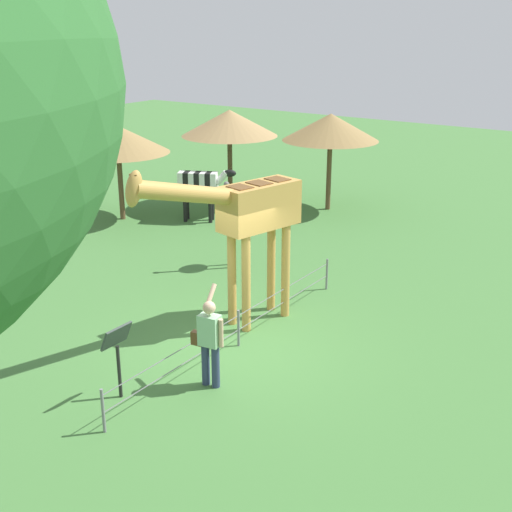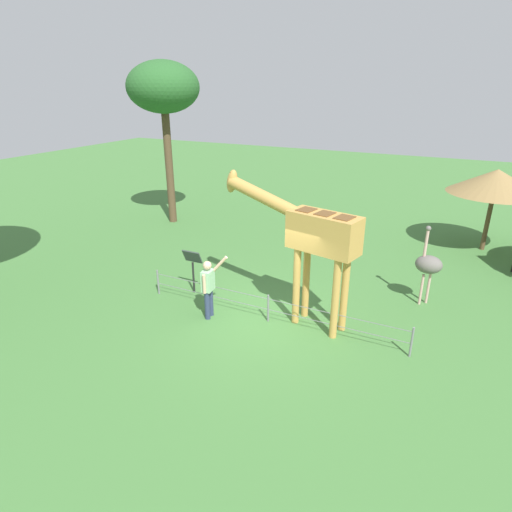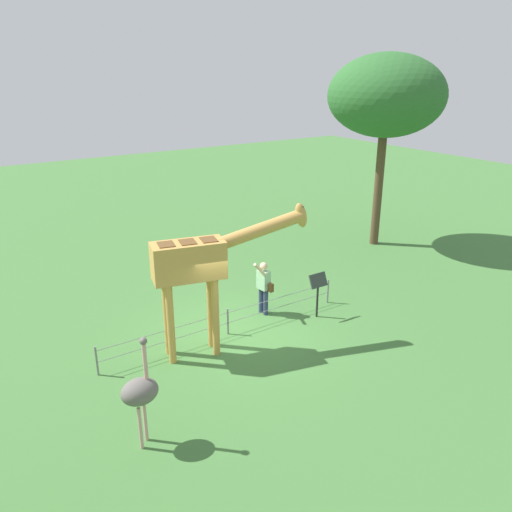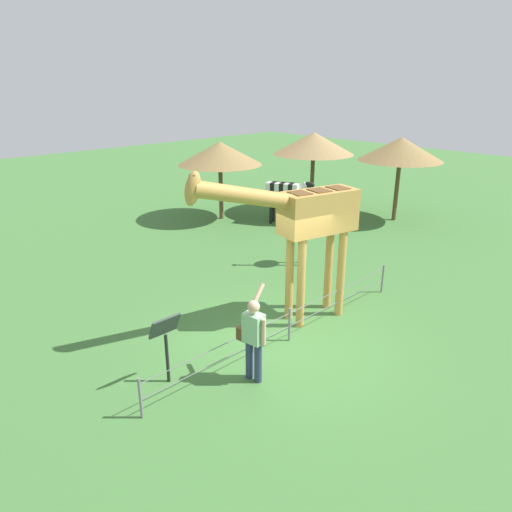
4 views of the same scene
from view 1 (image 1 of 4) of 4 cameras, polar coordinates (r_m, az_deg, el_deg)
The scene contains 10 objects.
ground_plane at distance 13.16m, azimuth -1.90°, elevation -7.52°, with size 60.00×60.00×0.00m, color #427538.
giraffe at distance 13.15m, azimuth -0.81°, elevation 3.52°, with size 3.92×1.37×3.64m.
visitor at distance 11.40m, azimuth -3.99°, elevation -7.00°, with size 0.62×0.58×1.72m.
zebra at distance 20.80m, azimuth -4.78°, elevation 6.10°, with size 1.09×1.75×1.66m.
ostrich at distance 16.79m, azimuth -2.19°, elevation 2.90°, with size 0.70×0.56×2.25m.
shade_hut_near at distance 22.16m, azimuth -2.28°, elevation 11.27°, with size 3.15×3.15×3.22m.
shade_hut_far at distance 21.09m, azimuth -11.74°, elevation 9.73°, with size 3.18×3.18×2.96m.
shade_hut_aside at distance 21.90m, azimuth 6.39°, elevation 10.86°, with size 3.12×3.12×3.15m.
info_sign at distance 11.24m, azimuth -11.77°, elevation -7.54°, with size 0.56×0.21×1.32m.
wire_fence at distance 12.92m, azimuth -1.50°, elevation -6.06°, with size 7.05×0.05×0.75m.
Camera 1 is at (9.38, 7.02, 6.00)m, focal length 46.84 mm.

